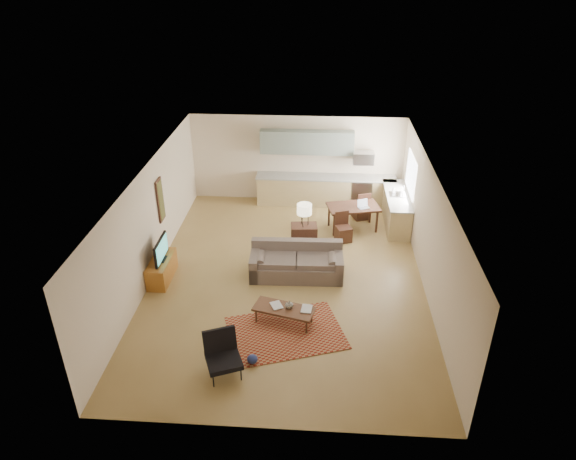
# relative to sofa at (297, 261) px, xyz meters

# --- Properties ---
(room) EXTENTS (9.00, 9.00, 9.00)m
(room) POSITION_rel_sofa_xyz_m (-0.22, -0.09, 0.95)
(room) COLOR olive
(room) RESTS_ON ground
(kitchen_counter_back) EXTENTS (4.26, 0.64, 0.92)m
(kitchen_counter_back) POSITION_rel_sofa_xyz_m (0.68, 4.09, 0.06)
(kitchen_counter_back) COLOR tan
(kitchen_counter_back) RESTS_ON ground
(kitchen_counter_right) EXTENTS (0.64, 2.26, 0.92)m
(kitchen_counter_right) POSITION_rel_sofa_xyz_m (2.71, 2.91, 0.06)
(kitchen_counter_right) COLOR tan
(kitchen_counter_right) RESTS_ON ground
(kitchen_range) EXTENTS (0.62, 0.62, 0.90)m
(kitchen_range) POSITION_rel_sofa_xyz_m (1.78, 4.09, 0.05)
(kitchen_range) COLOR #A5A8AD
(kitchen_range) RESTS_ON ground
(kitchen_microwave) EXTENTS (0.62, 0.40, 0.35)m
(kitchen_microwave) POSITION_rel_sofa_xyz_m (1.78, 4.11, 1.15)
(kitchen_microwave) COLOR #A5A8AD
(kitchen_microwave) RESTS_ON room
(upper_cabinets) EXTENTS (2.80, 0.34, 0.70)m
(upper_cabinets) POSITION_rel_sofa_xyz_m (0.08, 4.24, 1.55)
(upper_cabinets) COLOR gray
(upper_cabinets) RESTS_ON room
(window_right) EXTENTS (0.02, 1.40, 1.05)m
(window_right) POSITION_rel_sofa_xyz_m (3.01, 2.91, 1.15)
(window_right) COLOR white
(window_right) RESTS_ON room
(wall_art_left) EXTENTS (0.06, 0.42, 1.10)m
(wall_art_left) POSITION_rel_sofa_xyz_m (-3.43, 0.81, 1.15)
(wall_art_left) COLOR olive
(wall_art_left) RESTS_ON room
(triptych) EXTENTS (1.70, 0.04, 0.50)m
(triptych) POSITION_rel_sofa_xyz_m (-0.32, 4.38, 1.35)
(triptych) COLOR beige
(triptych) RESTS_ON room
(rug) EXTENTS (2.71, 2.26, 0.02)m
(rug) POSITION_rel_sofa_xyz_m (-0.11, -2.16, -0.40)
(rug) COLOR maroon
(rug) RESTS_ON floor
(sofa) EXTENTS (2.35, 1.08, 0.81)m
(sofa) POSITION_rel_sofa_xyz_m (0.00, 0.00, 0.00)
(sofa) COLOR #65554D
(sofa) RESTS_ON floor
(coffee_table) EXTENTS (1.37, 0.83, 0.39)m
(coffee_table) POSITION_rel_sofa_xyz_m (-0.17, -1.82, -0.21)
(coffee_table) COLOR #492918
(coffee_table) RESTS_ON floor
(book_a) EXTENTS (0.44, 0.46, 0.03)m
(book_a) POSITION_rel_sofa_xyz_m (-0.43, -1.80, -0.01)
(book_a) COLOR maroon
(book_a) RESTS_ON coffee_table
(book_b) EXTENTS (0.29, 0.35, 0.02)m
(book_b) POSITION_rel_sofa_xyz_m (0.20, -1.81, -0.01)
(book_b) COLOR navy
(book_b) RESTS_ON coffee_table
(vase) EXTENTS (0.26, 0.26, 0.18)m
(vase) POSITION_rel_sofa_xyz_m (-0.06, -1.80, 0.07)
(vase) COLOR black
(vase) RESTS_ON coffee_table
(armchair) EXTENTS (0.94, 0.94, 0.83)m
(armchair) POSITION_rel_sofa_xyz_m (-1.18, -3.40, 0.01)
(armchair) COLOR black
(armchair) RESTS_ON floor
(tv_credenza) EXTENTS (0.45, 1.18, 0.54)m
(tv_credenza) POSITION_rel_sofa_xyz_m (-3.23, -0.34, -0.13)
(tv_credenza) COLOR #9C5B1F
(tv_credenza) RESTS_ON floor
(tv) EXTENTS (0.09, 0.91, 0.54)m
(tv) POSITION_rel_sofa_xyz_m (-3.18, -0.34, 0.41)
(tv) COLOR black
(tv) RESTS_ON tv_credenza
(console_table) EXTENTS (0.70, 0.50, 0.78)m
(console_table) POSITION_rel_sofa_xyz_m (0.13, 1.16, -0.02)
(console_table) COLOR #381F15
(console_table) RESTS_ON floor
(table_lamp) EXTENTS (0.42, 0.42, 0.62)m
(table_lamp) POSITION_rel_sofa_xyz_m (0.13, 1.16, 0.68)
(table_lamp) COLOR beige
(table_lamp) RESTS_ON console_table
(dining_table) EXTENTS (1.56, 1.11, 0.72)m
(dining_table) POSITION_rel_sofa_xyz_m (1.46, 2.50, -0.05)
(dining_table) COLOR #381F15
(dining_table) RESTS_ON floor
(dining_chair_near) EXTENTS (0.50, 0.52, 0.82)m
(dining_chair_near) POSITION_rel_sofa_xyz_m (1.18, 1.81, 0.01)
(dining_chair_near) COLOR #381F15
(dining_chair_near) RESTS_ON floor
(dining_chair_far) EXTENTS (0.54, 0.55, 0.87)m
(dining_chair_far) POSITION_rel_sofa_xyz_m (1.73, 3.19, 0.03)
(dining_chair_far) COLOR #381F15
(dining_chair_far) RESTS_ON floor
(laptop) EXTENTS (0.37, 0.32, 0.23)m
(laptop) POSITION_rel_sofa_xyz_m (1.74, 2.40, 0.42)
(laptop) COLOR #A5A8AD
(laptop) RESTS_ON dining_table
(soap_bottle) EXTENTS (0.11, 0.11, 0.19)m
(soap_bottle) POSITION_rel_sofa_xyz_m (2.61, 3.03, 0.61)
(soap_bottle) COLOR beige
(soap_bottle) RESTS_ON kitchen_counter_right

